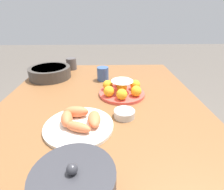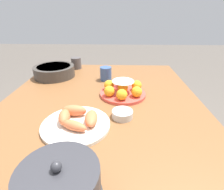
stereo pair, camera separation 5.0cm
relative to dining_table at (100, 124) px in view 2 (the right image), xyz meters
The scene contains 7 objects.
dining_table is the anchor object (origin of this frame).
cake_plate 0.23m from the dining_table, 34.52° to the right, with size 0.26×0.26×0.09m.
serving_bowl 0.60m from the dining_table, 38.75° to the left, with size 0.28×0.28×0.08m.
sauce_bowl 0.16m from the dining_table, 118.71° to the right, with size 0.09×0.09×0.03m.
seafood_platter 0.18m from the dining_table, 146.51° to the left, with size 0.28×0.28×0.06m.
cup_near 0.42m from the dining_table, ahead, with size 0.08×0.08×0.09m.
cup_far 0.71m from the dining_table, 21.15° to the left, with size 0.08×0.08×0.09m.
Camera 2 is at (-0.72, -0.08, 1.20)m, focal length 28.00 mm.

